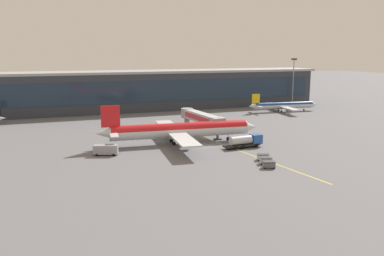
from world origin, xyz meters
The scene contains 12 objects.
ground_plane centered at (0.00, 0.00, 0.00)m, with size 700.00×700.00×0.00m, color slate.
apron_lead_in_line centered at (4.71, 2.00, 0.00)m, with size 0.30×80.00×0.01m, color yellow.
terminal_building centered at (-18.37, 73.09, 8.45)m, with size 202.25×19.89×16.86m.
main_airliner centered at (-5.40, 5.01, 3.74)m, with size 45.45×36.28×11.12m.
jet_bridge centered at (5.36, 16.88, 4.77)m, with size 5.79×24.37×6.44m.
fuel_tanker centered at (9.29, -5.38, 1.75)m, with size 10.96×3.30×3.25m.
lavatory_truck centered at (-26.32, -0.37, 1.42)m, with size 6.23×4.06×2.50m.
baggage_cart_0 centered at (5.17, -23.89, 0.78)m, with size 3.01×2.34×1.48m.
baggage_cart_1 centered at (6.22, -20.87, 0.78)m, with size 3.01×2.34×1.48m.
baggage_cart_2 centered at (7.28, -17.85, 0.78)m, with size 3.01×2.34×1.48m.
commuter_jet_far centered at (54.52, 45.87, 2.68)m, with size 31.59×25.21×7.84m.
apron_light_mast_0 centered at (69.40, 61.13, 12.94)m, with size 2.80×0.50×21.96m.
Camera 1 is at (-38.94, -94.77, 24.53)m, focal length 36.81 mm.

